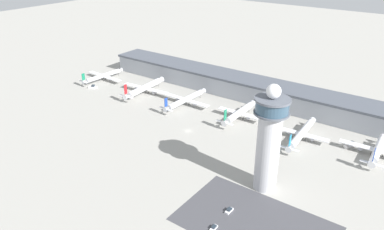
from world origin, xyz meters
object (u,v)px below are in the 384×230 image
(control_tower, at_px, (269,139))
(airplane_gate_delta, at_px, (239,113))
(airplane_gate_bravo, at_px, (145,88))
(airplane_gate_alpha, at_px, (103,76))
(airplane_gate_charlie, at_px, (186,100))
(airplane_gate_foxtrot, at_px, (378,150))
(car_white_wagon, at_px, (229,210))
(service_truck_catering, at_px, (351,145))
(service_truck_fuel, at_px, (93,87))
(car_grey_coupe, at_px, (214,228))
(airplane_gate_echo, at_px, (301,134))

(control_tower, relative_size, airplane_gate_delta, 1.35)
(airplane_gate_bravo, xyz_separation_m, airplane_gate_delta, (81.63, 2.43, 0.18))
(airplane_gate_alpha, bearing_deg, airplane_gate_charlie, -0.58)
(airplane_gate_foxtrot, bearing_deg, car_white_wagon, -115.83)
(control_tower, relative_size, car_white_wagon, 11.27)
(airplane_gate_delta, distance_m, service_truck_catering, 70.14)
(airplane_gate_bravo, relative_size, service_truck_fuel, 6.42)
(control_tower, bearing_deg, airplane_gate_bravo, 156.48)
(airplane_gate_bravo, bearing_deg, airplane_gate_charlie, 0.57)
(airplane_gate_delta, height_order, airplane_gate_foxtrot, airplane_gate_delta)
(control_tower, bearing_deg, airplane_gate_charlie, 147.78)
(airplane_gate_charlie, bearing_deg, airplane_gate_delta, 2.75)
(airplane_gate_delta, xyz_separation_m, car_grey_coupe, (42.83, -96.71, -4.05))
(airplane_gate_bravo, height_order, service_truck_fuel, airplane_gate_bravo)
(airplane_gate_echo, bearing_deg, car_grey_coupe, -90.51)
(control_tower, bearing_deg, airplane_gate_echo, 93.30)
(airplane_gate_charlie, bearing_deg, control_tower, -32.22)
(airplane_gate_foxtrot, relative_size, service_truck_catering, 4.72)
(service_truck_catering, bearing_deg, car_white_wagon, -107.00)
(airplane_gate_delta, bearing_deg, service_truck_catering, 4.86)
(airplane_gate_echo, bearing_deg, airplane_gate_foxtrot, 8.58)
(car_white_wagon, bearing_deg, service_truck_fuel, 158.65)
(airplane_gate_bravo, xyz_separation_m, service_truck_fuel, (-40.93, -16.77, -3.38))
(service_truck_fuel, bearing_deg, service_truck_catering, 7.44)
(airplane_gate_charlie, distance_m, car_white_wagon, 117.85)
(airplane_gate_foxtrot, distance_m, service_truck_fuel, 208.06)
(airplane_gate_alpha, height_order, airplane_gate_echo, airplane_gate_echo)
(airplane_gate_charlie, height_order, service_truck_catering, airplane_gate_charlie)
(airplane_gate_bravo, height_order, airplane_gate_foxtrot, airplane_gate_bravo)
(airplane_gate_bravo, xyz_separation_m, airplane_gate_echo, (125.30, -0.82, -0.22))
(airplane_gate_echo, bearing_deg, airplane_gate_alpha, 179.31)
(control_tower, bearing_deg, service_truck_fuel, 166.98)
(airplane_gate_charlie, bearing_deg, airplane_gate_foxtrot, 2.22)
(service_truck_catering, distance_m, car_grey_coupe, 106.12)
(airplane_gate_bravo, xyz_separation_m, service_truck_catering, (151.43, 8.36, -3.35))
(airplane_gate_bravo, height_order, airplane_gate_echo, airplane_gate_bravo)
(control_tower, bearing_deg, car_grey_coupe, -95.97)
(car_grey_coupe, bearing_deg, airplane_gate_alpha, 151.02)
(car_white_wagon, bearing_deg, airplane_gate_charlie, 136.13)
(control_tower, xyz_separation_m, car_grey_coupe, (-4.01, -38.35, -26.07))
(airplane_gate_alpha, xyz_separation_m, airplane_gate_echo, (173.38, -2.09, 0.25))
(airplane_gate_delta, distance_m, airplane_gate_echo, 43.79)
(airplane_gate_alpha, height_order, airplane_gate_delta, airplane_gate_delta)
(airplane_gate_charlie, relative_size, car_white_wagon, 9.53)
(airplane_gate_echo, bearing_deg, airplane_gate_delta, 175.74)
(airplane_gate_charlie, xyz_separation_m, airplane_gate_foxtrot, (126.82, 4.92, 0.09))
(car_white_wagon, bearing_deg, service_truck_catering, 73.00)
(airplane_gate_bravo, relative_size, car_grey_coupe, 11.20)
(airplane_gate_alpha, relative_size, car_white_wagon, 8.88)
(car_grey_coupe, bearing_deg, service_truck_fuel, 154.89)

